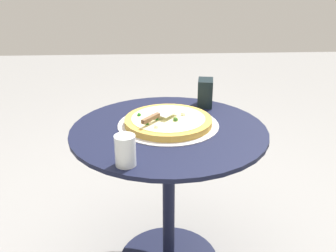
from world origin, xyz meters
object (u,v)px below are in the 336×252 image
object	(u,v)px
patio_table	(169,171)
napkin_dispenser	(205,93)
pizza_server	(158,115)
pizza_on_tray	(168,122)
drinking_cup	(125,151)

from	to	relation	value
patio_table	napkin_dispenser	xyz separation A→B (m)	(0.20, 0.28, 0.28)
pizza_server	napkin_dispenser	size ratio (longest dim) A/B	1.43
patio_table	pizza_on_tray	xyz separation A→B (m)	(-0.00, 0.04, 0.23)
patio_table	pizza_server	bearing A→B (deg)	167.78
patio_table	napkin_dispenser	distance (m)	0.45
drinking_cup	napkin_dispenser	size ratio (longest dim) A/B	0.83
pizza_on_tray	pizza_server	size ratio (longest dim) A/B	2.31
drinking_cup	pizza_on_tray	bearing A→B (deg)	64.55
patio_table	pizza_server	world-z (taller)	pizza_server
pizza_server	drinking_cup	distance (m)	0.35
patio_table	drinking_cup	world-z (taller)	drinking_cup
pizza_on_tray	drinking_cup	size ratio (longest dim) A/B	3.97
patio_table	drinking_cup	size ratio (longest dim) A/B	7.57
napkin_dispenser	drinking_cup	bearing A→B (deg)	157.68
pizza_server	pizza_on_tray	bearing A→B (deg)	29.98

